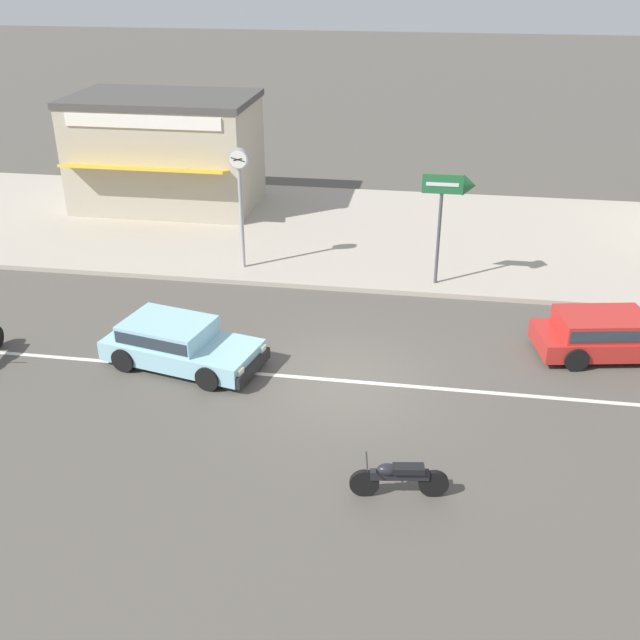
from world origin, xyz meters
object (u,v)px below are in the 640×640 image
(motorcycle_0, at_px, (398,477))
(shopfront_corner_warung, at_px, (166,151))
(hatchback_red_0, at_px, (610,334))
(hatchback_pale_blue_3, at_px, (177,342))
(street_clock, at_px, (240,182))
(arrow_signboard, at_px, (460,193))

(motorcycle_0, relative_size, shopfront_corner_warung, 0.27)
(hatchback_red_0, xyz_separation_m, hatchback_pale_blue_3, (-10.52, -2.10, 0.00))
(hatchback_red_0, distance_m, hatchback_pale_blue_3, 10.73)
(hatchback_red_0, distance_m, shopfront_corner_warung, 17.69)
(hatchback_pale_blue_3, relative_size, street_clock, 1.10)
(hatchback_pale_blue_3, relative_size, arrow_signboard, 1.23)
(arrow_signboard, distance_m, shopfront_corner_warung, 12.53)
(motorcycle_0, bearing_deg, arrow_signboard, 84.13)
(hatchback_pale_blue_3, bearing_deg, motorcycle_0, -36.23)
(hatchback_red_0, height_order, motorcycle_0, hatchback_red_0)
(hatchback_red_0, bearing_deg, hatchback_pale_blue_3, -168.70)
(street_clock, bearing_deg, motorcycle_0, -61.35)
(hatchback_pale_blue_3, distance_m, arrow_signboard, 9.00)
(arrow_signboard, height_order, shopfront_corner_warung, shopfront_corner_warung)
(hatchback_red_0, relative_size, hatchback_pale_blue_3, 1.03)
(hatchback_pale_blue_3, height_order, motorcycle_0, hatchback_pale_blue_3)
(hatchback_pale_blue_3, relative_size, motorcycle_0, 2.23)
(motorcycle_0, bearing_deg, shopfront_corner_warung, 121.99)
(street_clock, height_order, shopfront_corner_warung, shopfront_corner_warung)
(hatchback_red_0, height_order, street_clock, street_clock)
(street_clock, height_order, arrow_signboard, street_clock)
(motorcycle_0, height_order, shopfront_corner_warung, shopfront_corner_warung)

